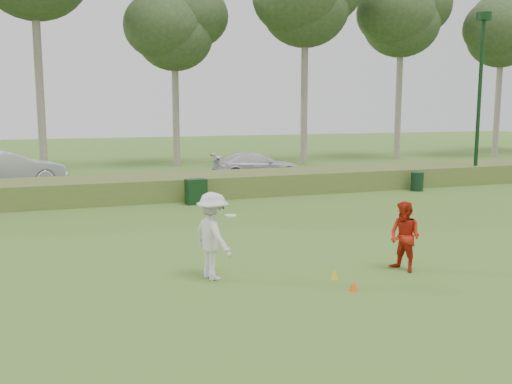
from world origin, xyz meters
name	(u,v)px	position (x,y,z in m)	size (l,w,h in m)	color
ground	(315,272)	(0.00, 0.00, 0.00)	(120.00, 120.00, 0.00)	#3F6A23
reed_strip	(192,185)	(0.00, 12.00, 0.45)	(80.00, 3.00, 0.90)	#4E6227
park_road	(169,181)	(0.00, 17.00, 0.03)	(80.00, 6.00, 0.06)	#2D2D2D
lamp_post	(481,68)	(14.00, 11.00, 5.59)	(0.70, 0.70, 8.18)	black
tree_4	(174,28)	(2.00, 24.50, 8.59)	(6.24, 6.24, 11.50)	gray
tree_6	(402,15)	(18.00, 23.80, 10.10)	(7.02, 7.02, 13.50)	gray
tree_7	(502,30)	(26.00, 22.80, 9.34)	(6.50, 6.50, 12.50)	gray
player_white	(213,236)	(-2.35, 0.29, 0.97)	(1.04, 1.39, 1.94)	silver
player_red	(405,237)	(1.98, -0.63, 0.81)	(0.79, 0.62, 1.62)	#B5200F
cone_orange	(354,286)	(0.17, -1.51, 0.11)	(0.19, 0.19, 0.21)	#FF520D
cone_yellow	(335,274)	(0.18, -0.63, 0.11)	(0.20, 0.20, 0.21)	gold
utility_cabinet	(196,192)	(-0.34, 9.95, 0.49)	(0.79, 0.49, 0.98)	black
trash_bin	(417,182)	(9.91, 9.99, 0.42)	(0.56, 0.56, 0.85)	black
car_mid	(7,169)	(-7.56, 16.96, 0.91)	(1.79, 5.14, 1.69)	silver
car_right	(257,166)	(4.45, 16.20, 0.73)	(1.89, 4.65, 1.35)	silver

